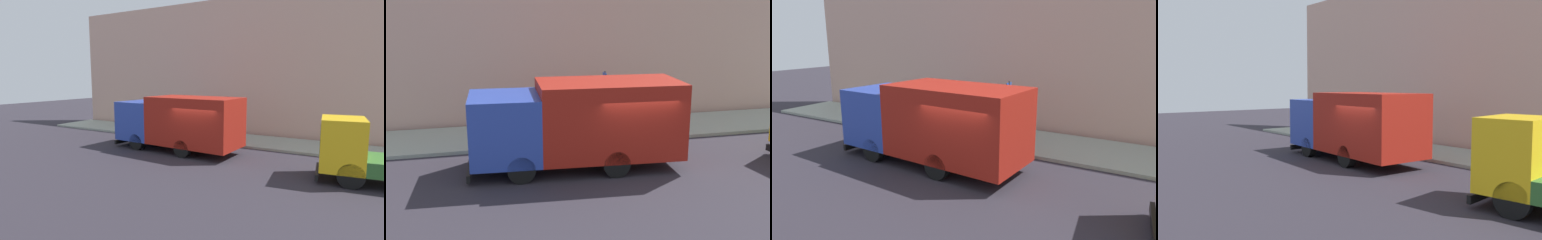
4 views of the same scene
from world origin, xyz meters
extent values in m
plane|color=#2A262F|center=(0.00, 0.00, 0.00)|extent=(80.00, 80.00, 0.00)
cube|color=#99A193|center=(4.82, 0.00, 0.07)|extent=(3.64, 30.00, 0.14)
cube|color=#CDA18E|center=(7.14, 0.00, 4.70)|extent=(0.50, 30.00, 9.40)
cube|color=#2842A7|center=(0.82, 4.17, 1.53)|extent=(2.70, 2.41, 2.18)
cube|color=black|center=(0.89, 5.28, 1.79)|extent=(2.15, 0.20, 1.22)
cube|color=maroon|center=(0.59, 0.66, 1.71)|extent=(2.86, 4.94, 2.54)
cube|color=black|center=(0.90, 5.36, 0.24)|extent=(2.46, 0.28, 0.24)
cylinder|color=black|center=(-0.34, 3.79, 0.45)|extent=(0.36, 0.91, 0.89)
cylinder|color=black|center=(1.92, 3.65, 0.45)|extent=(0.36, 0.91, 0.89)
cylinder|color=black|center=(-0.53, 0.73, 0.45)|extent=(0.36, 0.91, 0.89)
cylinder|color=black|center=(1.72, 0.58, 0.45)|extent=(0.36, 0.91, 0.89)
cylinder|color=black|center=(3.50, 4.17, 0.53)|extent=(0.38, 0.38, 0.79)
cylinder|color=#2E2E2D|center=(3.50, 4.17, 1.21)|extent=(0.51, 0.51, 0.57)
sphere|color=brown|center=(3.50, 4.17, 1.60)|extent=(0.21, 0.21, 0.21)
cylinder|color=#4C5156|center=(3.40, -0.06, 1.52)|extent=(0.08, 0.08, 2.76)
cube|color=blue|center=(3.40, -0.04, 2.65)|extent=(0.44, 0.03, 0.36)
camera|label=1|loc=(-13.58, -7.22, 4.02)|focal=29.06mm
camera|label=2|loc=(-14.06, 5.33, 5.53)|focal=43.34mm
camera|label=3|loc=(-9.49, -5.65, 4.68)|focal=33.01mm
camera|label=4|loc=(-10.69, -12.10, 3.29)|focal=38.45mm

